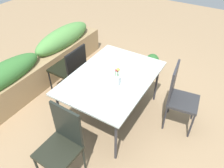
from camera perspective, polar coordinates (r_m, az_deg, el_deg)
ground_plane at (r=3.59m, az=-1.49°, el=-8.17°), size 12.00×12.00×0.00m
dining_table at (r=3.12m, az=-0.00°, el=1.36°), size 1.52×1.08×0.76m
chair_near_right at (r=3.22m, az=17.11°, el=-2.73°), size 0.47×0.47×1.03m
chair_end_left at (r=2.63m, az=-12.98°, el=-14.54°), size 0.45×0.45×1.00m
chair_far_side at (r=3.77m, az=-10.89°, el=4.43°), size 0.51×0.51×0.91m
flower_vase at (r=2.89m, az=1.34°, el=1.42°), size 0.08×0.08×0.29m
planter_box at (r=4.24m, az=-18.52°, el=4.88°), size 3.23×0.47×0.82m
potted_plant at (r=4.38m, az=10.42°, el=5.15°), size 0.26×0.26×0.45m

